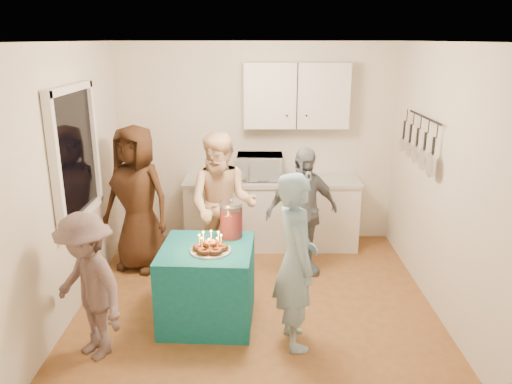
{
  "coord_description": "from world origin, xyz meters",
  "views": [
    {
      "loc": [
        0.0,
        -4.44,
        2.62
      ],
      "look_at": [
        0.0,
        0.35,
        1.15
      ],
      "focal_mm": 35.0,
      "sensor_mm": 36.0,
      "label": 1
    }
  ],
  "objects_px": {
    "man_birthday": "(296,261)",
    "woman_back_right": "(302,212)",
    "child_near_left": "(88,287)",
    "punch_jar": "(231,221)",
    "party_table": "(208,284)",
    "woman_back_left": "(137,199)",
    "microwave": "(260,167)",
    "counter": "(271,214)",
    "woman_back_center": "(223,206)"
  },
  "relations": [
    {
      "from": "man_birthday",
      "to": "woman_back_right",
      "type": "distance_m",
      "value": 1.4
    },
    {
      "from": "man_birthday",
      "to": "child_near_left",
      "type": "xyz_separation_m",
      "value": [
        -1.74,
        -0.18,
        -0.15
      ]
    },
    {
      "from": "punch_jar",
      "to": "woman_back_right",
      "type": "distance_m",
      "value": 1.09
    },
    {
      "from": "party_table",
      "to": "woman_back_left",
      "type": "distance_m",
      "value": 1.57
    },
    {
      "from": "party_table",
      "to": "child_near_left",
      "type": "relative_size",
      "value": 0.66
    },
    {
      "from": "microwave",
      "to": "child_near_left",
      "type": "bearing_deg",
      "value": -120.14
    },
    {
      "from": "counter",
      "to": "punch_jar",
      "type": "height_order",
      "value": "punch_jar"
    },
    {
      "from": "party_table",
      "to": "man_birthday",
      "type": "bearing_deg",
      "value": -24.97
    },
    {
      "from": "man_birthday",
      "to": "woman_back_center",
      "type": "relative_size",
      "value": 0.96
    },
    {
      "from": "woman_back_left",
      "to": "counter",
      "type": "bearing_deg",
      "value": 44.0
    },
    {
      "from": "punch_jar",
      "to": "counter",
      "type": "bearing_deg",
      "value": 74.39
    },
    {
      "from": "woman_back_center",
      "to": "woman_back_right",
      "type": "distance_m",
      "value": 0.9
    },
    {
      "from": "counter",
      "to": "woman_back_right",
      "type": "height_order",
      "value": "woman_back_right"
    },
    {
      "from": "party_table",
      "to": "counter",
      "type": "bearing_deg",
      "value": 70.19
    },
    {
      "from": "punch_jar",
      "to": "man_birthday",
      "type": "height_order",
      "value": "man_birthday"
    },
    {
      "from": "woman_back_right",
      "to": "child_near_left",
      "type": "distance_m",
      "value": 2.49
    },
    {
      "from": "party_table",
      "to": "man_birthday",
      "type": "xyz_separation_m",
      "value": [
        0.81,
        -0.38,
        0.41
      ]
    },
    {
      "from": "party_table",
      "to": "woman_back_right",
      "type": "height_order",
      "value": "woman_back_right"
    },
    {
      "from": "punch_jar",
      "to": "woman_back_left",
      "type": "distance_m",
      "value": 1.46
    },
    {
      "from": "counter",
      "to": "man_birthday",
      "type": "height_order",
      "value": "man_birthday"
    },
    {
      "from": "party_table",
      "to": "man_birthday",
      "type": "distance_m",
      "value": 0.98
    },
    {
      "from": "man_birthday",
      "to": "microwave",
      "type": "bearing_deg",
      "value": -2.64
    },
    {
      "from": "woman_back_center",
      "to": "woman_back_right",
      "type": "bearing_deg",
      "value": 10.2
    },
    {
      "from": "microwave",
      "to": "woman_back_center",
      "type": "bearing_deg",
      "value": -116.08
    },
    {
      "from": "counter",
      "to": "woman_back_right",
      "type": "distance_m",
      "value": 0.94
    },
    {
      "from": "woman_back_left",
      "to": "party_table",
      "type": "bearing_deg",
      "value": -31.13
    },
    {
      "from": "man_birthday",
      "to": "woman_back_right",
      "type": "height_order",
      "value": "man_birthday"
    },
    {
      "from": "man_birthday",
      "to": "woman_back_left",
      "type": "relative_size",
      "value": 0.92
    },
    {
      "from": "counter",
      "to": "woman_back_right",
      "type": "relative_size",
      "value": 1.47
    },
    {
      "from": "counter",
      "to": "woman_back_center",
      "type": "distance_m",
      "value": 1.09
    },
    {
      "from": "punch_jar",
      "to": "party_table",
      "type": "bearing_deg",
      "value": -130.35
    },
    {
      "from": "woman_back_left",
      "to": "microwave",
      "type": "bearing_deg",
      "value": 46.18
    },
    {
      "from": "woman_back_left",
      "to": "woman_back_center",
      "type": "relative_size",
      "value": 1.03
    },
    {
      "from": "child_near_left",
      "to": "woman_back_center",
      "type": "bearing_deg",
      "value": 96.51
    },
    {
      "from": "counter",
      "to": "woman_back_left",
      "type": "height_order",
      "value": "woman_back_left"
    },
    {
      "from": "woman_back_right",
      "to": "man_birthday",
      "type": "bearing_deg",
      "value": -118.15
    },
    {
      "from": "microwave",
      "to": "punch_jar",
      "type": "height_order",
      "value": "microwave"
    },
    {
      "from": "counter",
      "to": "party_table",
      "type": "distance_m",
      "value": 1.96
    },
    {
      "from": "counter",
      "to": "woman_back_center",
      "type": "relative_size",
      "value": 1.33
    },
    {
      "from": "microwave",
      "to": "child_near_left",
      "type": "height_order",
      "value": "child_near_left"
    },
    {
      "from": "microwave",
      "to": "woman_back_right",
      "type": "relative_size",
      "value": 0.38
    },
    {
      "from": "woman_back_left",
      "to": "punch_jar",
      "type": "bearing_deg",
      "value": -17.88
    },
    {
      "from": "punch_jar",
      "to": "woman_back_left",
      "type": "xyz_separation_m",
      "value": [
        -1.13,
        0.92,
        -0.07
      ]
    },
    {
      "from": "party_table",
      "to": "woman_back_left",
      "type": "bearing_deg",
      "value": 127.58
    },
    {
      "from": "man_birthday",
      "to": "child_near_left",
      "type": "bearing_deg",
      "value": 85.73
    },
    {
      "from": "woman_back_left",
      "to": "woman_back_right",
      "type": "relative_size",
      "value": 1.14
    },
    {
      "from": "child_near_left",
      "to": "microwave",
      "type": "bearing_deg",
      "value": 98.52
    },
    {
      "from": "counter",
      "to": "microwave",
      "type": "distance_m",
      "value": 0.66
    },
    {
      "from": "punch_jar",
      "to": "man_birthday",
      "type": "relative_size",
      "value": 0.21
    },
    {
      "from": "party_table",
      "to": "woman_back_left",
      "type": "relative_size",
      "value": 0.5
    }
  ]
}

